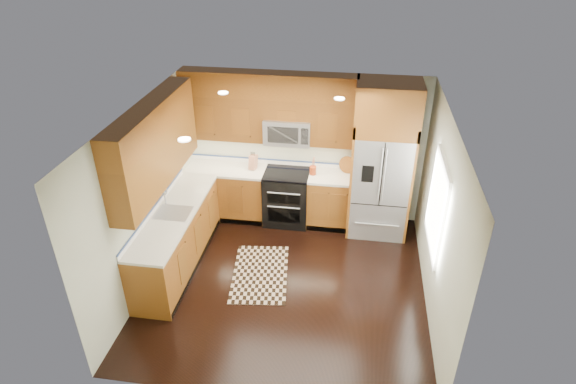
# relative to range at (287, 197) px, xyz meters

# --- Properties ---
(ground) EXTENTS (4.00, 4.00, 0.00)m
(ground) POSITION_rel_range_xyz_m (0.25, -1.67, -0.47)
(ground) COLOR black
(ground) RESTS_ON ground
(wall_back) EXTENTS (4.00, 0.02, 2.60)m
(wall_back) POSITION_rel_range_xyz_m (0.25, 0.33, 0.83)
(wall_back) COLOR beige
(wall_back) RESTS_ON ground
(wall_left) EXTENTS (0.02, 4.00, 2.60)m
(wall_left) POSITION_rel_range_xyz_m (-1.75, -1.67, 0.83)
(wall_left) COLOR beige
(wall_left) RESTS_ON ground
(wall_right) EXTENTS (0.02, 4.00, 2.60)m
(wall_right) POSITION_rel_range_xyz_m (2.25, -1.67, 0.83)
(wall_right) COLOR beige
(wall_right) RESTS_ON ground
(window) EXTENTS (0.04, 1.10, 1.30)m
(window) POSITION_rel_range_xyz_m (2.23, -1.47, 0.93)
(window) COLOR white
(window) RESTS_ON ground
(base_cabinets) EXTENTS (2.85, 3.00, 0.90)m
(base_cabinets) POSITION_rel_range_xyz_m (-0.98, -0.77, -0.02)
(base_cabinets) COLOR brown
(base_cabinets) RESTS_ON ground
(countertop) EXTENTS (2.86, 3.01, 0.04)m
(countertop) POSITION_rel_range_xyz_m (-0.84, -0.65, 0.45)
(countertop) COLOR beige
(countertop) RESTS_ON base_cabinets
(upper_cabinets) EXTENTS (2.85, 3.00, 1.15)m
(upper_cabinets) POSITION_rel_range_xyz_m (-0.90, -0.58, 1.56)
(upper_cabinets) COLOR brown
(upper_cabinets) RESTS_ON ground
(range) EXTENTS (0.76, 0.67, 0.95)m
(range) POSITION_rel_range_xyz_m (0.00, 0.00, 0.00)
(range) COLOR black
(range) RESTS_ON ground
(microwave) EXTENTS (0.76, 0.40, 0.42)m
(microwave) POSITION_rel_range_xyz_m (-0.00, 0.13, 1.19)
(microwave) COLOR #B2B2B7
(microwave) RESTS_ON ground
(refrigerator) EXTENTS (0.98, 0.75, 2.60)m
(refrigerator) POSITION_rel_range_xyz_m (1.55, -0.04, 0.83)
(refrigerator) COLOR #B2B2B7
(refrigerator) RESTS_ON ground
(sink_faucet) EXTENTS (0.54, 0.44, 0.37)m
(sink_faucet) POSITION_rel_range_xyz_m (-1.48, -1.44, 0.52)
(sink_faucet) COLOR #B2B2B7
(sink_faucet) RESTS_ON countertop
(rug) EXTENTS (0.97, 1.44, 0.01)m
(rug) POSITION_rel_range_xyz_m (-0.17, -1.52, -0.46)
(rug) COLOR black
(rug) RESTS_ON ground
(knife_block) EXTENTS (0.13, 0.17, 0.31)m
(knife_block) POSITION_rel_range_xyz_m (-0.59, 0.09, 0.60)
(knife_block) COLOR #A76C51
(knife_block) RESTS_ON countertop
(utensil_crock) EXTENTS (0.14, 0.14, 0.31)m
(utensil_crock) POSITION_rel_range_xyz_m (0.44, 0.03, 0.58)
(utensil_crock) COLOR #9F3613
(utensil_crock) RESTS_ON countertop
(cutting_board) EXTENTS (0.38, 0.38, 0.02)m
(cutting_board) POSITION_rel_range_xyz_m (1.00, 0.19, 0.48)
(cutting_board) COLOR brown
(cutting_board) RESTS_ON countertop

